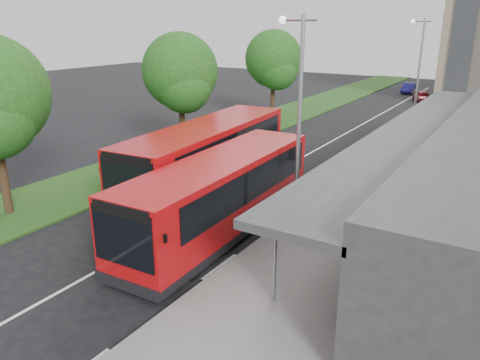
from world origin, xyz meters
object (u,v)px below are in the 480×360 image
at_px(bus_main, 220,196).
at_px(car_far, 409,88).
at_px(car_near, 422,96).
at_px(bus_second, 208,158).
at_px(tree_far, 274,62).
at_px(bollard, 412,135).
at_px(lamp_post_far, 418,69).
at_px(tree_mid, 181,76).
at_px(litter_bin, 394,166).
at_px(lamp_post_near, 297,113).

distance_m(bus_main, car_far, 43.61).
bearing_deg(car_near, bus_main, -114.03).
bearing_deg(bus_second, tree_far, 103.57).
height_order(bus_main, bus_second, bus_second).
distance_m(bus_main, bus_second, 4.91).
bearing_deg(car_near, bollard, -104.59).
distance_m(bus_second, bollard, 16.22).
bearing_deg(car_far, bus_second, -91.92).
bearing_deg(lamp_post_far, tree_mid, -130.68).
xyz_separation_m(tree_mid, litter_bin, (12.74, 1.91, -4.17)).
relative_size(litter_bin, car_near, 0.26).
xyz_separation_m(bus_main, bollard, (3.05, 18.59, -0.90)).
xyz_separation_m(litter_bin, bollard, (-0.85, 7.89, 0.05)).
relative_size(tree_far, bus_second, 0.63).
distance_m(bollard, car_near, 18.94).
relative_size(tree_far, litter_bin, 8.15).
xyz_separation_m(tree_mid, bus_second, (5.59, -5.11, -3.09)).
height_order(lamp_post_near, car_far, lamp_post_near).
height_order(lamp_post_far, bollard, lamp_post_far).
bearing_deg(lamp_post_near, bus_main, -142.84).
distance_m(tree_mid, bollard, 15.95).
xyz_separation_m(tree_mid, bollard, (11.89, 9.80, -4.12)).
relative_size(lamp_post_far, bus_second, 0.68).
height_order(bus_main, car_near, bus_main).
bearing_deg(bollard, lamp_post_far, 103.61).
bearing_deg(car_near, litter_bin, -105.62).
relative_size(tree_mid, litter_bin, 8.15).
bearing_deg(litter_bin, car_far, 101.62).
bearing_deg(lamp_post_near, bollard, 87.41).
distance_m(bollard, car_far, 25.60).
bearing_deg(tree_mid, lamp_post_far, 49.32).
relative_size(lamp_post_near, lamp_post_far, 1.00).
height_order(litter_bin, bollard, bollard).
relative_size(tree_mid, tree_far, 1.00).
bearing_deg(bus_main, litter_bin, 67.99).
bearing_deg(car_far, bus_main, -87.60).
bearing_deg(car_near, bus_second, -119.53).
relative_size(bus_second, car_far, 3.35).
height_order(tree_mid, lamp_post_far, lamp_post_far).
bearing_deg(bus_second, tree_mid, 133.06).
xyz_separation_m(tree_far, bus_second, (5.59, -17.11, -3.08)).
height_order(lamp_post_far, car_near, lamp_post_far).
bearing_deg(bollard, bus_main, -99.33).
bearing_deg(bus_main, bollard, 78.69).
height_order(tree_mid, bus_main, tree_mid).
bearing_deg(tree_far, bus_main, -66.97).
bearing_deg(tree_far, bus_second, -71.90).
relative_size(bus_second, litter_bin, 13.00).
bearing_deg(bus_main, lamp_post_far, 82.00).
bearing_deg(lamp_post_far, lamp_post_near, -90.00).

